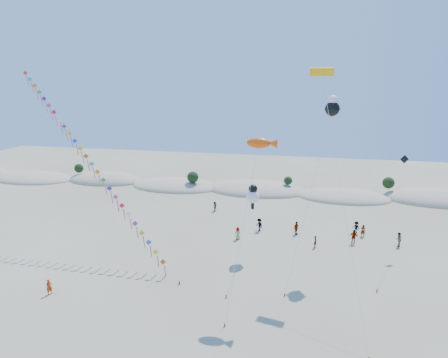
% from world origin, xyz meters
% --- Properties ---
extents(ground, '(160.00, 160.00, 0.00)m').
position_xyz_m(ground, '(0.00, 0.00, 0.00)').
color(ground, '#82785A').
rests_on(ground, ground).
extents(dune_ridge, '(145.30, 11.49, 5.57)m').
position_xyz_m(dune_ridge, '(1.06, 45.14, 0.11)').
color(dune_ridge, tan).
rests_on(dune_ridge, ground).
extents(kite_train, '(26.23, 13.51, 22.22)m').
position_xyz_m(kite_train, '(-17.47, 16.82, 11.46)').
color(kite_train, '#3F2D1E').
rests_on(kite_train, ground).
extents(fish_kite, '(3.59, 7.22, 15.50)m').
position_xyz_m(fish_kite, '(4.40, 10.59, 14.96)').
color(fish_kite, '#3F2D1E').
rests_on(fish_kite, ground).
extents(cartoon_kite_low, '(1.99, 11.12, 8.74)m').
position_xyz_m(cartoon_kite_low, '(2.69, 18.54, 7.45)').
color(cartoon_kite_low, '#3F2D1E').
rests_on(cartoon_kite_low, ground).
extents(cartoon_kite_high, '(5.10, 11.35, 19.00)m').
position_xyz_m(cartoon_kite_high, '(11.14, 20.13, 17.66)').
color(cartoon_kite_high, '#3F2D1E').
rests_on(cartoon_kite_high, ground).
extents(parafoil_kite, '(5.45, 16.22, 21.85)m').
position_xyz_m(parafoil_kite, '(9.72, 17.55, 21.03)').
color(parafoil_kite, '#3F2D1E').
rests_on(parafoil_kite, ground).
extents(dark_kite, '(4.87, 12.77, 11.76)m').
position_xyz_m(dark_kite, '(19.34, 21.60, 8.31)').
color(dark_kite, '#3F2D1E').
rests_on(dark_kite, ground).
extents(flyer_foreground, '(0.65, 0.69, 1.59)m').
position_xyz_m(flyer_foreground, '(-15.75, 5.40, 0.80)').
color(flyer_foreground, '#B62F0E').
rests_on(flyer_foreground, ground).
extents(beachgoers, '(26.59, 11.70, 1.88)m').
position_xyz_m(beachgoers, '(9.07, 25.87, 0.88)').
color(beachgoers, slate).
rests_on(beachgoers, ground).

